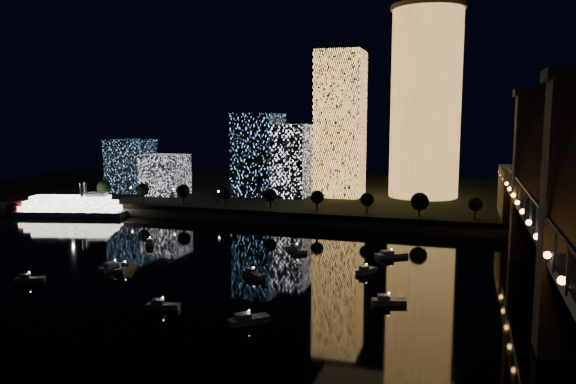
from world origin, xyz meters
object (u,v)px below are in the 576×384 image
riverboat (66,207)px  tower_cylindrical (425,103)px  truss_bridge (554,237)px  tower_rectangular (340,124)px

riverboat → tower_cylindrical: bearing=26.8°
tower_cylindrical → truss_bridge: (38.12, -140.15, -32.81)m
tower_rectangular → truss_bridge: 152.79m
tower_rectangular → riverboat: (-105.94, -63.18, -35.09)m
tower_rectangular → riverboat: size_ratio=1.34×
truss_bridge → tower_cylindrical: bearing=105.2°
tower_cylindrical → tower_rectangular: bearing=-165.7°
riverboat → tower_rectangular: bearing=30.8°
tower_cylindrical → riverboat: bearing=-153.2°
tower_rectangular → riverboat: bearing=-149.2°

